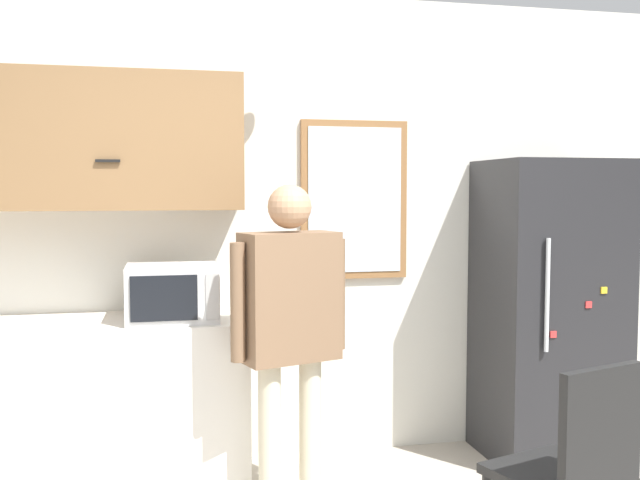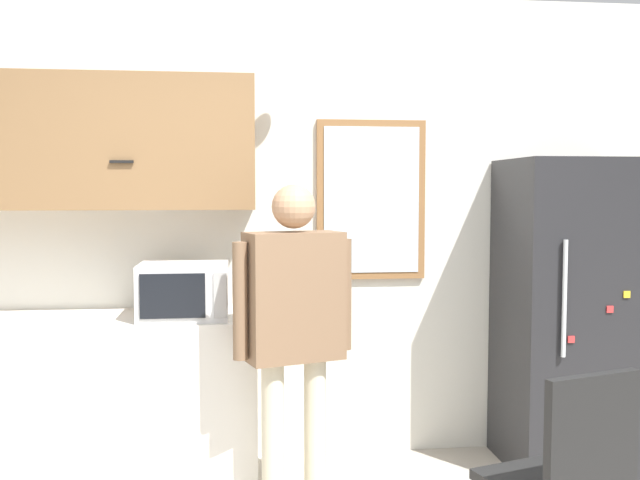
% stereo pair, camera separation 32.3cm
% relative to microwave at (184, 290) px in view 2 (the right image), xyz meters
% --- Properties ---
extents(back_wall, '(6.00, 0.06, 2.70)m').
position_rel_microwave_xyz_m(back_wall, '(0.47, 0.39, 0.30)').
color(back_wall, silver).
rests_on(back_wall, ground_plane).
extents(counter, '(2.10, 0.59, 0.90)m').
position_rel_microwave_xyz_m(counter, '(-0.67, 0.06, -0.60)').
color(counter, silver).
rests_on(counter, ground_plane).
extents(upper_cabinets, '(2.10, 0.38, 0.72)m').
position_rel_microwave_xyz_m(upper_cabinets, '(-0.67, 0.18, 0.78)').
color(upper_cabinets, olive).
extents(microwave, '(0.46, 0.40, 0.29)m').
position_rel_microwave_xyz_m(microwave, '(0.00, 0.00, 0.00)').
color(microwave, white).
rests_on(microwave, counter).
extents(person, '(0.59, 0.35, 1.60)m').
position_rel_microwave_xyz_m(person, '(0.55, -0.37, -0.07)').
color(person, beige).
rests_on(person, ground_plane).
extents(refrigerator, '(0.74, 0.66, 1.75)m').
position_rel_microwave_xyz_m(refrigerator, '(2.17, 0.03, -0.17)').
color(refrigerator, '#232326').
rests_on(refrigerator, ground_plane).
extents(chair, '(0.55, 0.55, 0.92)m').
position_rel_microwave_xyz_m(chair, '(1.49, -1.33, -0.53)').
color(chair, black).
rests_on(chair, ground_plane).
extents(window, '(0.64, 0.05, 0.93)m').
position_rel_microwave_xyz_m(window, '(1.06, 0.34, 0.47)').
color(window, olive).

